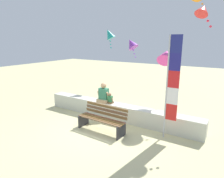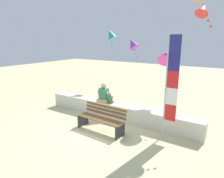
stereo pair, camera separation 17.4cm
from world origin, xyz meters
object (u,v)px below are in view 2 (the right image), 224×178
park_bench (102,119)px  person_child (110,99)px  person_adult (104,95)px  flag_banner (170,83)px  kite_teal (111,34)px  kite_magenta (166,56)px  kite_purple (133,44)px  kite_red (203,10)px  kite_green (178,45)px

park_bench → person_child: person_child is taller
person_adult → flag_banner: 3.04m
person_child → flag_banner: flag_banner is taller
kite_teal → flag_banner: bearing=-35.0°
person_adult → kite_teal: size_ratio=0.76×
park_bench → person_adult: bearing=122.3°
kite_magenta → kite_teal: bearing=163.2°
kite_purple → person_child: bearing=-79.3°
person_child → flag_banner: bearing=-10.8°
park_bench → kite_purple: bearing=103.3°
person_adult → person_child: size_ratio=1.89×
kite_magenta → kite_red: 2.07m
flag_banner → kite_purple: size_ratio=2.94×
kite_magenta → kite_teal: 3.59m
park_bench → kite_green: 5.23m
kite_magenta → kite_purple: 2.84m
person_child → flag_banner: (2.55, -0.48, 1.06)m
kite_green → person_child: bearing=-116.8°
person_adult → kite_red: (3.34, 0.93, 3.15)m
kite_magenta → kite_green: kite_green is taller
park_bench → kite_magenta: (1.35, 2.53, 2.11)m
person_adult → kite_red: 4.68m
person_adult → kite_teal: bearing=117.6°
flag_banner → kite_magenta: size_ratio=3.30×
person_child → kite_purple: (-0.56, 2.97, 2.15)m
park_bench → kite_green: (1.26, 4.44, 2.47)m
flag_banner → kite_red: bearing=71.2°
kite_purple → kite_teal: kite_teal is taller
park_bench → kite_purple: kite_purple is taller
person_child → kite_green: (1.67, 3.31, 2.09)m
kite_teal → kite_green: bearing=15.7°
flag_banner → kite_teal: 5.26m
kite_magenta → kite_teal: kite_teal is taller
person_adult → kite_green: bearing=59.1°
kite_magenta → kite_teal: (-3.32, 1.00, 0.90)m
kite_magenta → person_adult: bearing=-146.0°
park_bench → flag_banner: 2.66m
flag_banner → kite_teal: bearing=145.0°
person_child → kite_green: size_ratio=0.49×
person_adult → kite_green: kite_green is taller
kite_teal → kite_purple: bearing=29.8°
person_adult → kite_green: (1.98, 3.31, 1.94)m
park_bench → person_adult: size_ratio=2.20×
person_adult → kite_purple: kite_purple is taller
kite_green → person_adult: bearing=-120.9°
kite_magenta → kite_purple: (-2.32, 1.58, 0.42)m
flag_banner → park_bench: bearing=-163.1°
person_child → kite_magenta: size_ratio=0.44×
park_bench → person_child: (-0.41, 1.14, 0.38)m
kite_green → kite_teal: (-3.23, -0.91, 0.55)m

